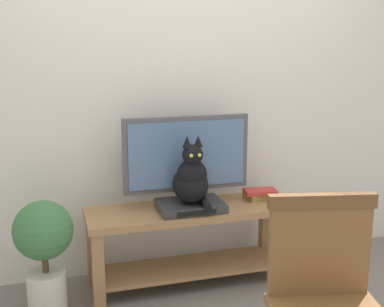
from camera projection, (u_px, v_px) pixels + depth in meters
name	position (u px, v px, depth m)	size (l,w,h in m)	color
back_wall	(181.00, 64.00, 3.35)	(7.00, 0.12, 2.80)	silver
tv_stand	(190.00, 232.00, 3.22)	(1.31, 0.42, 0.52)	olive
tv	(186.00, 158.00, 3.19)	(0.81, 0.20, 0.58)	#4C4C51
media_box	(190.00, 206.00, 3.13)	(0.41, 0.28, 0.05)	#2D2D30
cat	(191.00, 179.00, 3.08)	(0.22, 0.34, 0.43)	black
wooden_chair	(327.00, 296.00, 1.98)	(0.53, 0.53, 0.95)	brown
book_stack	(259.00, 194.00, 3.36)	(0.22, 0.17, 0.07)	olive
potted_plant	(44.00, 247.00, 2.84)	(0.34, 0.34, 0.68)	beige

